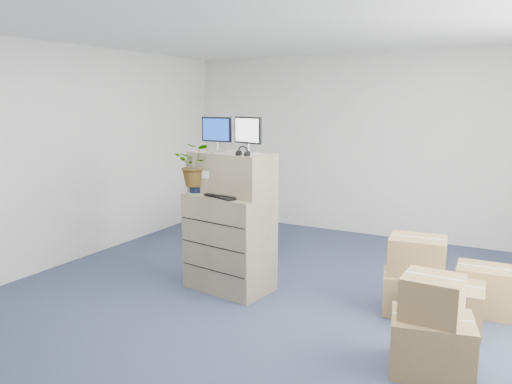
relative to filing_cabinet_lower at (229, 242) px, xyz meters
The scene contains 16 objects.
ground 0.96m from the filing_cabinet_lower, 35.37° to the right, with size 7.00×7.00×0.00m, color #2A334D.
wall_back 3.24m from the filing_cabinet_lower, 78.05° to the left, with size 6.00×0.02×2.80m, color beige.
filing_cabinet_lower is the anchor object (origin of this frame).
filing_cabinet_upper 0.77m from the filing_cabinet_lower, 81.36° to the left, with size 0.92×0.46×0.46m, color #82715A.
monitor_left 1.23m from the filing_cabinet_lower, 155.83° to the left, with size 0.38×0.15×0.38m.
monitor_right 1.24m from the filing_cabinet_lower, 10.03° to the left, with size 0.38×0.21×0.39m.
headphones 1.09m from the filing_cabinet_lower, 32.22° to the right, with size 0.14×0.14×0.01m, color black.
keyboard 0.57m from the filing_cabinet_lower, 83.97° to the right, with size 0.44×0.18×0.02m, color black.
mouse 0.65m from the filing_cabinet_lower, 31.93° to the right, with size 0.09×0.06×0.03m, color silver.
water_bottle 0.67m from the filing_cabinet_lower, 54.36° to the left, with size 0.07×0.07×0.24m, color gray.
phone_dock 0.59m from the filing_cabinet_lower, 132.36° to the left, with size 0.07×0.06×0.13m.
external_drive 0.66m from the filing_cabinet_lower, ahead, with size 0.21×0.16×0.06m, color black.
tissue_box 0.73m from the filing_cabinet_lower, ahead, with size 0.23×0.11×0.08m, color #3A6CC5.
potted_plant 0.88m from the filing_cabinet_lower, 165.14° to the right, with size 0.54×0.57×0.46m.
office_chair 1.51m from the filing_cabinet_lower, 110.97° to the left, with size 0.71×0.67×0.73m, color #595A5E.
cardboard_boxes 2.28m from the filing_cabinet_lower, ahead, with size 1.36×1.94×0.78m.
Camera 1 is at (2.16, -4.11, 2.09)m, focal length 35.00 mm.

